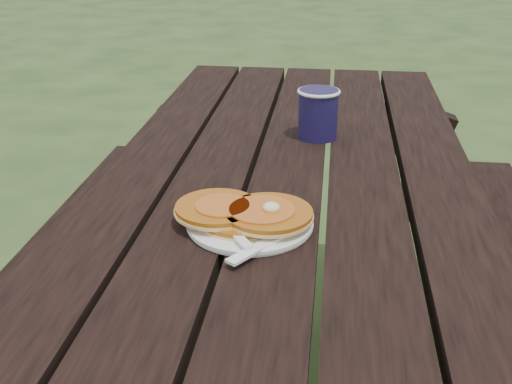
# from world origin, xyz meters

# --- Properties ---
(picnic_table) EXTENTS (1.36, 1.80, 0.75)m
(picnic_table) POSITION_xyz_m (0.00, 0.00, 0.37)
(picnic_table) COLOR black
(picnic_table) RESTS_ON ground
(plate) EXTENTS (0.25, 0.25, 0.01)m
(plate) POSITION_xyz_m (-0.05, -0.24, 0.76)
(plate) COLOR white
(plate) RESTS_ON picnic_table
(pancake_stack) EXTENTS (0.23, 0.15, 0.04)m
(pancake_stack) POSITION_xyz_m (-0.05, -0.24, 0.77)
(pancake_stack) COLOR #B46214
(pancake_stack) RESTS_ON plate
(knife) EXTENTS (0.12, 0.16, 0.00)m
(knife) POSITION_xyz_m (-0.01, -0.31, 0.76)
(knife) COLOR white
(knife) RESTS_ON plate
(fork) EXTENTS (0.11, 0.15, 0.01)m
(fork) POSITION_xyz_m (-0.06, -0.30, 0.77)
(fork) COLOR white
(fork) RESTS_ON plate
(coffee_cup) EXTENTS (0.10, 0.10, 0.11)m
(coffee_cup) POSITION_xyz_m (0.05, 0.23, 0.81)
(coffee_cup) COLOR #17113A
(coffee_cup) RESTS_ON picnic_table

